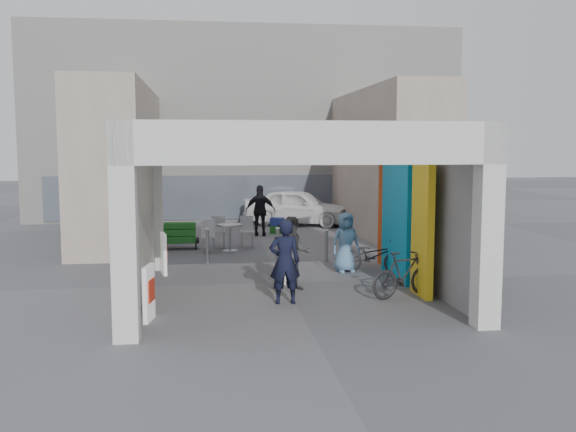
{
  "coord_description": "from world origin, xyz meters",
  "views": [
    {
      "loc": [
        -1.72,
        -14.22,
        3.11
      ],
      "look_at": [
        0.24,
        1.0,
        1.42
      ],
      "focal_mm": 40.0,
      "sensor_mm": 36.0,
      "label": 1
    }
  ],
  "objects": [
    {
      "name": "advert_board_near",
      "position": [
        -2.75,
        -2.84,
        0.51
      ],
      "size": [
        0.18,
        0.56,
        1.0
      ],
      "rotation": [
        0.0,
        0.0,
        -0.18
      ],
      "color": "white",
      "rests_on": "ground"
    },
    {
      "name": "bollard_right",
      "position": [
        1.46,
        2.45,
        0.43
      ],
      "size": [
        0.09,
        0.09,
        0.87
      ],
      "primitive_type": "cylinder",
      "color": "gray",
      "rests_on": "ground"
    },
    {
      "name": "cafe_set",
      "position": [
        -1.15,
        4.89,
        0.34
      ],
      "size": [
        1.59,
        1.28,
        0.96
      ],
      "rotation": [
        0.0,
        0.0,
        -0.07
      ],
      "color": "#9A9A9F",
      "rests_on": "ground"
    },
    {
      "name": "man_crates",
      "position": [
        0.14,
        7.65,
        0.88
      ],
      "size": [
        1.09,
        0.59,
        1.76
      ],
      "primitive_type": "imported",
      "rotation": [
        0.0,
        0.0,
        2.97
      ],
      "color": "black",
      "rests_on": "ground"
    },
    {
      "name": "bollard_left",
      "position": [
        -1.69,
        2.36,
        0.48
      ],
      "size": [
        0.09,
        0.09,
        0.96
      ],
      "primitive_type": "cylinder",
      "color": "gray",
      "rests_on": "ground"
    },
    {
      "name": "ground",
      "position": [
        0.0,
        0.0,
        0.0
      ],
      "size": [
        90.0,
        90.0,
        0.0
      ],
      "primitive_type": "plane",
      "color": "#5B5B60",
      "rests_on": "ground"
    },
    {
      "name": "arcade_canopy",
      "position": [
        0.54,
        -0.82,
        2.3
      ],
      "size": [
        6.4,
        6.45,
        6.4
      ],
      "color": "silver",
      "rests_on": "ground"
    },
    {
      "name": "white_van",
      "position": [
        1.86,
        10.58,
        0.71
      ],
      "size": [
        4.49,
        3.18,
        1.42
      ],
      "primitive_type": "imported",
      "rotation": [
        0.0,
        0.0,
        1.17
      ],
      "color": "white",
      "rests_on": "ground"
    },
    {
      "name": "border_collie",
      "position": [
        0.07,
        -0.1,
        0.28
      ],
      "size": [
        0.26,
        0.51,
        0.71
      ],
      "rotation": [
        0.0,
        0.0,
        0.3
      ],
      "color": "black",
      "rests_on": "ground"
    },
    {
      "name": "far_building",
      "position": [
        -0.0,
        13.99,
        3.99
      ],
      "size": [
        18.0,
        4.08,
        8.0
      ],
      "color": "silver",
      "rests_on": "ground"
    },
    {
      "name": "man_with_dog",
      "position": [
        -0.2,
        -1.9,
        0.84
      ],
      "size": [
        0.61,
        0.41,
        1.68
      ],
      "primitive_type": "imported",
      "rotation": [
        0.0,
        0.0,
        3.15
      ],
      "color": "black",
      "rests_on": "ground"
    },
    {
      "name": "man_elderly",
      "position": [
        1.68,
        1.06,
        0.74
      ],
      "size": [
        0.81,
        0.62,
        1.48
      ],
      "primitive_type": "imported",
      "rotation": [
        0.0,
        0.0,
        0.22
      ],
      "color": "#5783A9",
      "rests_on": "ground"
    },
    {
      "name": "bicycle_rear",
      "position": [
        2.3,
        -1.69,
        0.48
      ],
      "size": [
        1.65,
        0.99,
        0.96
      ],
      "primitive_type": "imported",
      "rotation": [
        0.0,
        0.0,
        1.93
      ],
      "color": "black",
      "rests_on": "ground"
    },
    {
      "name": "produce_stand",
      "position": [
        -2.54,
        5.18,
        0.31
      ],
      "size": [
        1.19,
        0.65,
        0.79
      ],
      "rotation": [
        0.0,
        0.0,
        0.01
      ],
      "color": "black",
      "rests_on": "ground"
    },
    {
      "name": "bicycle_front",
      "position": [
        2.3,
        0.81,
        0.44
      ],
      "size": [
        1.76,
        1.16,
        0.88
      ],
      "primitive_type": "imported",
      "rotation": [
        0.0,
        0.0,
        1.19
      ],
      "color": "black",
      "rests_on": "ground"
    },
    {
      "name": "bollard_center",
      "position": [
        0.15,
        2.44,
        0.47
      ],
      "size": [
        0.09,
        0.09,
        0.94
      ],
      "primitive_type": "cylinder",
      "color": "gray",
      "rests_on": "ground"
    },
    {
      "name": "advert_board_far",
      "position": [
        -2.75,
        1.35,
        0.51
      ],
      "size": [
        0.19,
        0.56,
        1.0
      ],
      "rotation": [
        0.0,
        0.0,
        0.19
      ],
      "color": "white",
      "rests_on": "ground"
    },
    {
      "name": "crate_stack",
      "position": [
        0.78,
        8.22,
        0.28
      ],
      "size": [
        0.55,
        0.49,
        0.56
      ],
      "rotation": [
        0.0,
        0.0,
        -0.38
      ],
      "color": "#17531B",
      "rests_on": "ground"
    },
    {
      "name": "plaza_bldg_left",
      "position": [
        -4.5,
        7.5,
        2.5
      ],
      "size": [
        2.0,
        9.0,
        5.0
      ],
      "primitive_type": "cube",
      "color": "#A89C8B",
      "rests_on": "ground"
    },
    {
      "name": "plaza_bldg_right",
      "position": [
        4.5,
        7.5,
        2.5
      ],
      "size": [
        2.0,
        9.0,
        5.0
      ],
      "primitive_type": "cube",
      "color": "#A89C8B",
      "rests_on": "ground"
    },
    {
      "name": "man_back_turned",
      "position": [
        0.13,
        -0.73,
        0.8
      ],
      "size": [
        0.8,
        0.64,
        1.59
      ],
      "primitive_type": "imported",
      "rotation": [
        0.0,
        0.0,
        -0.04
      ],
      "color": "#37373A",
      "rests_on": "ground"
    }
  ]
}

